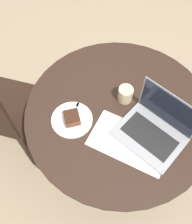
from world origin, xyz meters
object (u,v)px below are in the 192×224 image
plate (72,120)px  coffee_glass (125,94)px  laptop (154,129)px  chair (0,112)px

plate → coffee_glass: (0.11, 0.30, 0.04)m
plate → coffee_glass: bearing=69.2°
plate → laptop: (0.36, 0.24, 0.04)m
chair → coffee_glass: size_ratio=10.41×
plate → coffee_glass: size_ratio=2.39×
coffee_glass → laptop: size_ratio=0.27×
chair → coffee_glass: chair is taller
plate → laptop: bearing=33.8°
plate → chair: bearing=-156.8°
chair → plate: (0.49, 0.21, 0.24)m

